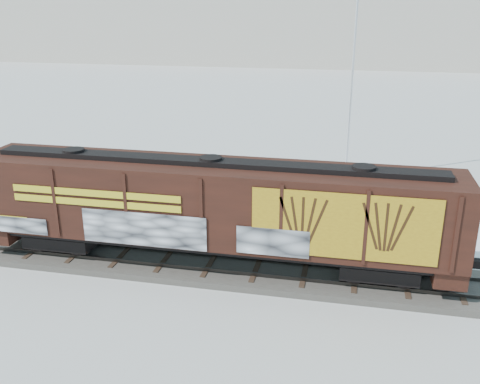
% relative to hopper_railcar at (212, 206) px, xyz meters
% --- Properties ---
extents(ground, '(500.00, 500.00, 0.00)m').
position_rel_hopper_railcar_xyz_m(ground, '(1.90, 0.01, -2.91)').
color(ground, white).
rests_on(ground, ground).
extents(rail_track, '(50.00, 3.40, 0.43)m').
position_rel_hopper_railcar_xyz_m(rail_track, '(1.90, 0.01, -2.76)').
color(rail_track, '#59544C').
rests_on(rail_track, ground).
extents(parking_strip, '(40.00, 8.00, 0.03)m').
position_rel_hopper_railcar_xyz_m(parking_strip, '(1.90, 7.51, -2.90)').
color(parking_strip, white).
rests_on(parking_strip, ground).
extents(hopper_railcar, '(19.79, 3.06, 4.43)m').
position_rel_hopper_railcar_xyz_m(hopper_railcar, '(0.00, 0.00, 0.00)').
color(hopper_railcar, black).
rests_on(hopper_railcar, rail_track).
extents(flagpole, '(2.30, 0.90, 12.56)m').
position_rel_hopper_railcar_xyz_m(flagpole, '(5.29, 13.78, 1.81)').
color(flagpole, silver).
rests_on(flagpole, ground).
extents(car_silver, '(4.15, 1.97, 1.37)m').
position_rel_hopper_railcar_xyz_m(car_silver, '(-6.31, 7.87, -2.20)').
color(car_silver, '#B9BCC1').
rests_on(car_silver, parking_strip).
extents(car_white, '(5.22, 3.65, 1.63)m').
position_rel_hopper_railcar_xyz_m(car_white, '(6.99, 7.48, -2.06)').
color(car_white, silver).
rests_on(car_white, parking_strip).
extents(car_dark, '(5.20, 2.13, 1.51)m').
position_rel_hopper_railcar_xyz_m(car_dark, '(4.65, 7.60, -2.13)').
color(car_dark, black).
rests_on(car_dark, parking_strip).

